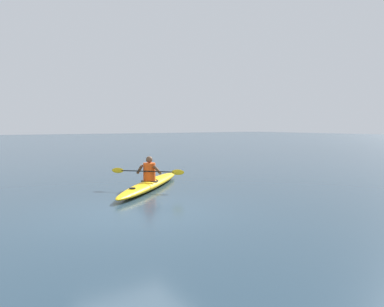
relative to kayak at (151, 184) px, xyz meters
The scene contains 3 objects.
ground_plane 3.30m from the kayak, 56.90° to the left, with size 160.00×160.00×0.00m, color #233847.
kayak is the anchor object (origin of this frame).
kayaker 0.48m from the kayak, 43.49° to the left, with size 1.67×1.76×0.77m.
Camera 1 is at (3.35, 7.41, 2.01)m, focal length 33.12 mm.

